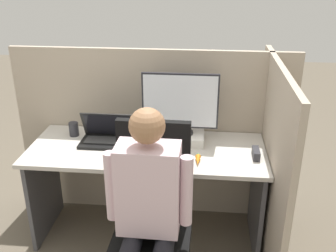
# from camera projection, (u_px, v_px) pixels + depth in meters

# --- Properties ---
(cubicle_panel_back) EXTENTS (2.18, 0.04, 1.38)m
(cubicle_panel_back) POSITION_uv_depth(u_px,v_px,m) (153.00, 135.00, 3.14)
(cubicle_panel_back) COLOR tan
(cubicle_panel_back) RESTS_ON ground
(cubicle_panel_right) EXTENTS (0.04, 1.30, 1.38)m
(cubicle_panel_right) POSITION_uv_depth(u_px,v_px,m) (271.00, 166.00, 2.67)
(cubicle_panel_right) COLOR tan
(cubicle_panel_right) RESTS_ON ground
(desk) EXTENTS (1.68, 0.67, 0.75)m
(desk) POSITION_uv_depth(u_px,v_px,m) (147.00, 169.00, 2.86)
(desk) COLOR beige
(desk) RESTS_ON ground
(paper_box) EXTENTS (0.35, 0.24, 0.07)m
(paper_box) POSITION_uv_depth(u_px,v_px,m) (180.00, 137.00, 2.88)
(paper_box) COLOR white
(paper_box) RESTS_ON desk
(monitor) EXTENTS (0.54, 0.19, 0.45)m
(monitor) POSITION_uv_depth(u_px,v_px,m) (180.00, 103.00, 2.77)
(monitor) COLOR #232328
(monitor) RESTS_ON paper_box
(laptop) EXTENTS (0.37, 0.23, 0.23)m
(laptop) POSITION_uv_depth(u_px,v_px,m) (107.00, 137.00, 2.85)
(laptop) COLOR black
(laptop) RESTS_ON desk
(mouse) EXTENTS (0.06, 0.04, 0.04)m
(mouse) POSITION_uv_depth(u_px,v_px,m) (140.00, 148.00, 2.74)
(mouse) COLOR gray
(mouse) RESTS_ON desk
(stapler) EXTENTS (0.04, 0.13, 0.06)m
(stapler) POSITION_uv_depth(u_px,v_px,m) (256.00, 153.00, 2.65)
(stapler) COLOR #2D2D33
(stapler) RESTS_ON desk
(carrot_toy) EXTENTS (0.04, 0.14, 0.04)m
(carrot_toy) POSITION_uv_depth(u_px,v_px,m) (198.00, 160.00, 2.58)
(carrot_toy) COLOR orange
(carrot_toy) RESTS_ON desk
(office_chair) EXTENTS (0.52, 0.56, 1.14)m
(office_chair) POSITION_uv_depth(u_px,v_px,m) (152.00, 218.00, 2.34)
(office_chair) COLOR black
(office_chair) RESTS_ON ground
(person) EXTENTS (0.48, 0.47, 1.32)m
(person) POSITION_uv_depth(u_px,v_px,m) (147.00, 210.00, 2.10)
(person) COLOR black
(person) RESTS_ON ground
(pen_cup) EXTENTS (0.07, 0.07, 0.11)m
(pen_cup) POSITION_uv_depth(u_px,v_px,m) (74.00, 129.00, 2.96)
(pen_cup) COLOR #28282D
(pen_cup) RESTS_ON desk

